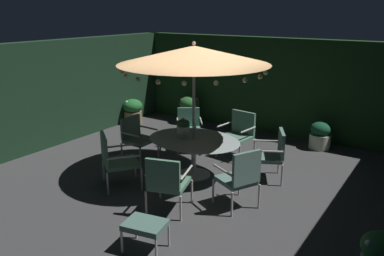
% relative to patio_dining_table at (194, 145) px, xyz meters
% --- Properties ---
extents(ground_plane, '(8.04, 7.73, 0.02)m').
position_rel_patio_dining_table_xyz_m(ground_plane, '(0.04, -0.16, -0.63)').
color(ground_plane, '#3B3A3B').
extents(hedge_backdrop_rear, '(8.04, 0.30, 2.44)m').
position_rel_patio_dining_table_xyz_m(hedge_backdrop_rear, '(0.04, 3.55, 0.60)').
color(hedge_backdrop_rear, '#183619').
rests_on(hedge_backdrop_rear, ground_plane).
extents(hedge_backdrop_left, '(0.30, 7.73, 2.44)m').
position_rel_patio_dining_table_xyz_m(hedge_backdrop_left, '(-3.83, -0.16, 0.60)').
color(hedge_backdrop_left, '#18311F').
rests_on(hedge_backdrop_left, ground_plane).
extents(patio_dining_table, '(1.84, 1.42, 0.75)m').
position_rel_patio_dining_table_xyz_m(patio_dining_table, '(0.00, 0.00, 0.00)').
color(patio_dining_table, '#B6ADA5').
rests_on(patio_dining_table, ground_plane).
extents(patio_umbrella, '(2.76, 2.76, 2.57)m').
position_rel_patio_dining_table_xyz_m(patio_umbrella, '(-0.00, -0.00, 1.71)').
color(patio_umbrella, '#B7AFA7').
rests_on(patio_umbrella, ground_plane).
extents(centerpiece_planter, '(0.25, 0.25, 0.39)m').
position_rel_patio_dining_table_xyz_m(centerpiece_planter, '(-0.20, -0.06, 0.36)').
color(centerpiece_planter, beige).
rests_on(centerpiece_planter, patio_dining_table).
extents(patio_chair_north, '(0.57, 0.61, 0.93)m').
position_rel_patio_dining_table_xyz_m(patio_chair_north, '(-1.48, 0.02, -0.08)').
color(patio_chair_north, '#B8B3A8').
rests_on(patio_chair_north, ground_plane).
extents(patio_chair_northeast, '(0.88, 0.88, 1.01)m').
position_rel_patio_dining_table_xyz_m(patio_chair_northeast, '(-0.90, -1.20, -0.06)').
color(patio_chair_northeast, '#B8AEAD').
rests_on(patio_chair_northeast, ground_plane).
extents(patio_chair_east, '(0.76, 0.78, 0.96)m').
position_rel_patio_dining_table_xyz_m(patio_chair_east, '(0.45, -1.42, -0.07)').
color(patio_chair_east, '#BBB1A7').
rests_on(patio_chair_east, ground_plane).
extents(patio_chair_southeast, '(0.76, 0.75, 1.02)m').
position_rel_patio_dining_table_xyz_m(patio_chair_southeast, '(1.34, -0.66, -0.05)').
color(patio_chair_southeast, '#BAB0AB').
rests_on(patio_chair_southeast, ground_plane).
extents(patio_chair_south, '(0.78, 0.80, 0.96)m').
position_rel_patio_dining_table_xyz_m(patio_chair_south, '(1.32, 0.69, -0.07)').
color(patio_chair_south, '#B6B2AB').
rests_on(patio_chair_south, ground_plane).
extents(patio_chair_southwest, '(0.72, 0.68, 0.97)m').
position_rel_patio_dining_table_xyz_m(patio_chair_southwest, '(0.20, 1.48, -0.08)').
color(patio_chair_southwest, '#B6B1AC').
rests_on(patio_chair_southwest, ground_plane).
extents(patio_chair_west, '(0.79, 0.79, 0.95)m').
position_rel_patio_dining_table_xyz_m(patio_chair_west, '(-0.91, 1.17, -0.06)').
color(patio_chair_west, '#BCB7A3').
rests_on(patio_chair_west, ground_plane).
extents(ottoman_footrest, '(0.61, 0.50, 0.41)m').
position_rel_patio_dining_table_xyz_m(ottoman_footrest, '(0.82, -2.39, -0.26)').
color(ottoman_footrest, '#B6AFAB').
rests_on(ottoman_footrest, ground_plane).
extents(potted_plant_back_left, '(0.55, 0.55, 0.69)m').
position_rel_patio_dining_table_xyz_m(potted_plant_back_left, '(-3.46, 2.08, -0.26)').
color(potted_plant_back_left, olive).
rests_on(potted_plant_back_left, ground_plane).
extents(potted_plant_front_corner, '(0.51, 0.51, 0.58)m').
position_rel_patio_dining_table_xyz_m(potted_plant_front_corner, '(3.52, -1.23, -0.32)').
color(potted_plant_front_corner, beige).
rests_on(potted_plant_front_corner, ground_plane).
extents(potted_plant_left_near, '(0.49, 0.49, 0.64)m').
position_rel_patio_dining_table_xyz_m(potted_plant_left_near, '(1.57, 2.93, -0.30)').
color(potted_plant_left_near, beige).
rests_on(potted_plant_left_near, ground_plane).
extents(potted_plant_right_near, '(0.57, 0.57, 0.77)m').
position_rel_patio_dining_table_xyz_m(potted_plant_right_near, '(-2.14, 3.01, -0.20)').
color(potted_plant_right_near, '#836C54').
rests_on(potted_plant_right_near, ground_plane).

